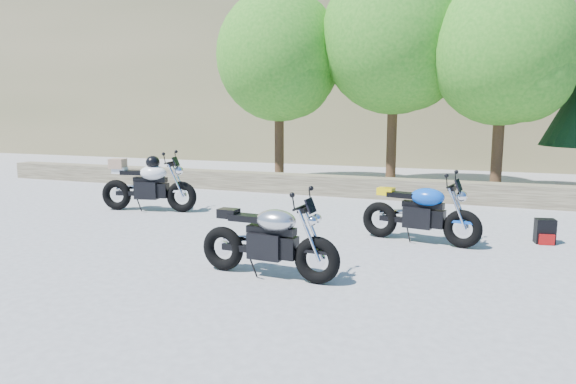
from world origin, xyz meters
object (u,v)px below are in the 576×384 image
(silver_bike, at_px, (269,241))
(white_bike, at_px, (148,184))
(backpack, at_px, (545,232))
(blue_bike, at_px, (421,213))

(silver_bike, xyz_separation_m, white_bike, (-4.24, 3.23, 0.11))
(backpack, bearing_deg, blue_bike, -171.60)
(silver_bike, distance_m, backpack, 4.74)
(silver_bike, bearing_deg, white_bike, 145.65)
(blue_bike, xyz_separation_m, backpack, (1.90, 0.66, -0.29))
(blue_bike, height_order, backpack, blue_bike)
(silver_bike, bearing_deg, backpack, 45.51)
(white_bike, bearing_deg, silver_bike, -48.55)
(white_bike, bearing_deg, blue_bike, -17.99)
(white_bike, height_order, backpack, white_bike)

